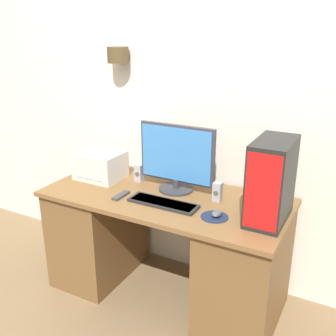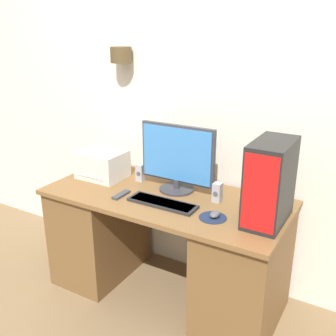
# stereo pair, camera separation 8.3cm
# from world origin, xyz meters

# --- Properties ---
(ground_plane) EXTENTS (12.00, 12.00, 0.00)m
(ground_plane) POSITION_xyz_m (0.00, 0.00, 0.00)
(ground_plane) COLOR brown
(wall_back) EXTENTS (6.40, 0.20, 2.70)m
(wall_back) POSITION_xyz_m (-0.00, 0.78, 1.35)
(wall_back) COLOR silver
(wall_back) RESTS_ON ground_plane
(desk) EXTENTS (1.59, 0.73, 0.76)m
(desk) POSITION_xyz_m (0.00, 0.37, 0.39)
(desk) COLOR brown
(desk) RESTS_ON ground_plane
(monitor) EXTENTS (0.53, 0.23, 0.45)m
(monitor) POSITION_xyz_m (0.02, 0.48, 0.99)
(monitor) COLOR #333338
(monitor) RESTS_ON desk
(keyboard) EXTENTS (0.45, 0.13, 0.02)m
(keyboard) POSITION_xyz_m (0.06, 0.24, 0.77)
(keyboard) COLOR black
(keyboard) RESTS_ON desk
(mousepad) EXTENTS (0.16, 0.16, 0.00)m
(mousepad) POSITION_xyz_m (0.40, 0.23, 0.76)
(mousepad) COLOR #19233D
(mousepad) RESTS_ON desk
(mouse) EXTENTS (0.05, 0.08, 0.03)m
(mouse) POSITION_xyz_m (0.41, 0.24, 0.78)
(mouse) COLOR #4C4C51
(mouse) RESTS_ON mousepad
(computer_tower) EXTENTS (0.20, 0.38, 0.47)m
(computer_tower) POSITION_xyz_m (0.68, 0.35, 0.99)
(computer_tower) COLOR black
(computer_tower) RESTS_ON desk
(printer) EXTENTS (0.32, 0.26, 0.20)m
(printer) POSITION_xyz_m (-0.56, 0.42, 0.86)
(printer) COLOR beige
(printer) RESTS_ON desk
(speaker_left) EXTENTS (0.05, 0.06, 0.12)m
(speaker_left) POSITION_xyz_m (-0.28, 0.50, 0.82)
(speaker_left) COLOR #99999E
(speaker_left) RESTS_ON desk
(speaker_right) EXTENTS (0.05, 0.06, 0.12)m
(speaker_right) POSITION_xyz_m (0.33, 0.45, 0.82)
(speaker_right) COLOR #99999E
(speaker_right) RESTS_ON desk
(remote_control) EXTENTS (0.04, 0.15, 0.02)m
(remote_control) POSITION_xyz_m (-0.24, 0.21, 0.77)
(remote_control) COLOR #38383D
(remote_control) RESTS_ON desk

